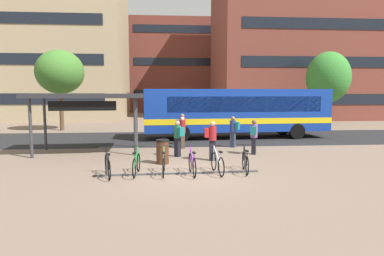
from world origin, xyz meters
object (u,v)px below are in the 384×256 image
object	(u,v)px
parked_bicycle_green_2	(164,164)
commuter_teal_pack_0	(233,130)
parked_bicycle_silver_4	(217,163)
commuter_red_pack_5	(182,130)
city_bus	(235,111)
street_tree_0	(60,72)
commuter_teal_pack_1	(254,135)
trash_bin	(163,152)
transit_shelter	(87,98)
commuter_grey_pack_2	(182,127)
parked_bicycle_black_0	(108,166)
parked_bicycle_purple_3	(192,164)
commuter_red_pack_3	(212,138)
commuter_teal_pack_4	(178,136)
street_tree_1	(328,77)
parked_bicycle_black_5	(245,162)
parked_bicycle_green_1	(136,164)

from	to	relation	value
parked_bicycle_green_2	commuter_teal_pack_0	bearing A→B (deg)	-31.69
parked_bicycle_silver_4	commuter_red_pack_5	size ratio (longest dim) A/B	1.01
city_bus	street_tree_0	size ratio (longest dim) A/B	1.94
commuter_teal_pack_1	trash_bin	xyz separation A→B (m)	(-4.38, -1.77, -0.45)
transit_shelter	commuter_grey_pack_2	bearing A→B (deg)	21.01
parked_bicycle_black_0	parked_bicycle_purple_3	world-z (taller)	same
city_bus	commuter_red_pack_3	size ratio (longest dim) A/B	6.98
commuter_teal_pack_1	commuter_teal_pack_4	distance (m)	3.69
parked_bicycle_green_2	commuter_red_pack_3	distance (m)	3.20
commuter_teal_pack_0	commuter_teal_pack_1	world-z (taller)	commuter_teal_pack_0
parked_bicycle_green_2	street_tree_1	bearing A→B (deg)	-38.79
parked_bicycle_green_2	parked_bicycle_black_0	bearing A→B (deg)	96.48
commuter_teal_pack_0	trash_bin	size ratio (longest dim) A/B	1.65
parked_bicycle_purple_3	trash_bin	distance (m)	2.24
parked_bicycle_black_0	commuter_teal_pack_1	world-z (taller)	commuter_teal_pack_1
parked_bicycle_purple_3	commuter_teal_pack_0	bearing A→B (deg)	-28.84
commuter_teal_pack_0	commuter_teal_pack_4	world-z (taller)	commuter_teal_pack_0
street_tree_1	parked_bicycle_green_2	bearing A→B (deg)	-130.37
commuter_red_pack_3	trash_bin	world-z (taller)	commuter_red_pack_3
commuter_teal_pack_4	commuter_red_pack_5	world-z (taller)	commuter_red_pack_5
parked_bicycle_black_5	commuter_red_pack_3	distance (m)	2.51
transit_shelter	commuter_red_pack_5	xyz separation A→B (m)	(4.73, 0.90, -1.76)
commuter_teal_pack_4	parked_bicycle_black_0	bearing A→B (deg)	104.99
parked_bicycle_black_0	street_tree_0	xyz separation A→B (m)	(-6.05, 15.13, 4.16)
commuter_grey_pack_2	commuter_red_pack_5	world-z (taller)	commuter_grey_pack_2
parked_bicycle_green_1	commuter_teal_pack_1	bearing A→B (deg)	-51.98
parked_bicycle_black_0	commuter_teal_pack_1	size ratio (longest dim) A/B	0.99
parked_bicycle_black_0	parked_bicycle_silver_4	world-z (taller)	same
parked_bicycle_black_5	commuter_teal_pack_1	xyz separation A→B (m)	(1.27, 3.53, 0.59)
parked_bicycle_black_0	parked_bicycle_purple_3	distance (m)	3.04
street_tree_0	street_tree_1	bearing A→B (deg)	6.30
parked_bicycle_black_5	commuter_red_pack_5	xyz separation A→B (m)	(-2.09, 5.59, 0.59)
parked_bicycle_purple_3	street_tree_1	bearing A→B (deg)	-41.96
city_bus	commuter_teal_pack_1	bearing A→B (deg)	83.65
parked_bicycle_black_0	commuter_teal_pack_0	distance (m)	8.29
commuter_teal_pack_0	street_tree_1	distance (m)	16.51
parked_bicycle_silver_4	commuter_red_pack_3	xyz separation A→B (m)	(0.12, 2.34, 0.62)
parked_bicycle_silver_4	commuter_grey_pack_2	distance (m)	7.04
city_bus	parked_bicycle_black_5	world-z (taller)	city_bus
parked_bicycle_silver_4	street_tree_0	distance (m)	18.49
parked_bicycle_green_1	commuter_red_pack_5	distance (m)	6.03
parked_bicycle_green_2	trash_bin	xyz separation A→B (m)	(-0.05, 1.86, 0.13)
parked_bicycle_silver_4	parked_bicycle_green_1	bearing A→B (deg)	82.14
transit_shelter	commuter_red_pack_3	distance (m)	6.58
parked_bicycle_green_2	street_tree_1	world-z (taller)	street_tree_1
commuter_red_pack_3	trash_bin	distance (m)	2.26
parked_bicycle_green_2	parked_bicycle_black_5	distance (m)	3.07
parked_bicycle_green_1	street_tree_1	xyz separation A→B (m)	(15.87, 17.47, 3.96)
commuter_red_pack_3	street_tree_1	xyz separation A→B (m)	(12.77, 15.16, 3.34)
transit_shelter	street_tree_1	xyz separation A→B (m)	(18.63, 12.71, 1.61)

